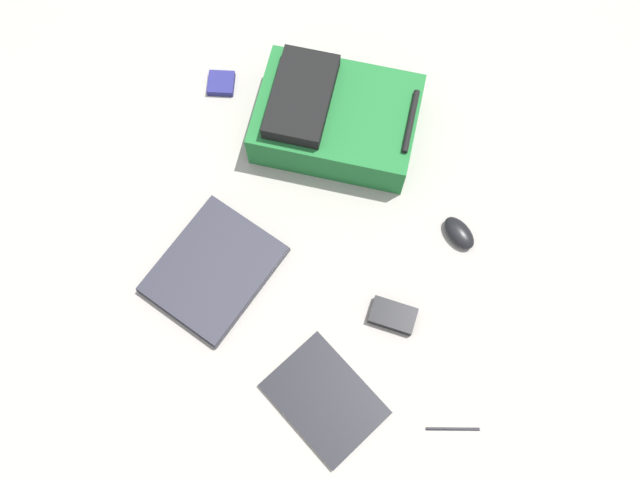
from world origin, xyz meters
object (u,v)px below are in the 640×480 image
Objects in this scene: computer_mouse at (459,233)px; earbud_pouch at (221,83)px; book_red at (325,399)px; power_brick at (393,316)px; backpack at (333,117)px; laptop at (214,269)px; pen_black at (453,429)px.

computer_mouse is 1.38× the size of earbud_pouch.
power_brick is (-0.26, 0.09, 0.01)m from book_red.
backpack is at bearing -161.52° from book_red.
pen_black is (0.17, 0.71, -0.01)m from laptop.
power_brick is 0.31m from pen_black.
pen_black is (0.67, 0.56, -0.07)m from backpack.
earbud_pouch is (-0.53, -0.21, -0.01)m from laptop.
book_red is 0.56m from computer_mouse.
laptop is at bearing -118.36° from book_red.
computer_mouse is 0.89× the size of power_brick.
laptop reaches higher than earbud_pouch.
backpack reaches higher than computer_mouse.
pen_black is (0.21, 0.23, -0.01)m from power_brick.
backpack is 0.36m from earbud_pouch.
power_brick is (0.46, 0.33, -0.06)m from backpack.
laptop reaches higher than power_brick.
computer_mouse reaches higher than earbud_pouch.
earbud_pouch is (-0.21, -0.78, -0.01)m from computer_mouse.
computer_mouse is (-0.53, 0.19, 0.01)m from book_red.
computer_mouse reaches higher than pen_black.
laptop is 3.68× the size of computer_mouse.
computer_mouse is (0.18, 0.43, -0.05)m from backpack.
power_brick is at bearing 160.26° from book_red.
book_red is 2.54× the size of pen_black.
pen_black is (0.49, 0.13, -0.02)m from computer_mouse.
earbud_pouch is at bearing 109.98° from computer_mouse.
laptop is 3.26× the size of power_brick.
backpack is 4.56× the size of computer_mouse.
book_red is 2.88× the size of power_brick.
backpack is at bearing 101.61° from computer_mouse.
backpack is 4.04× the size of power_brick.
backpack is 6.27× the size of earbud_pouch.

